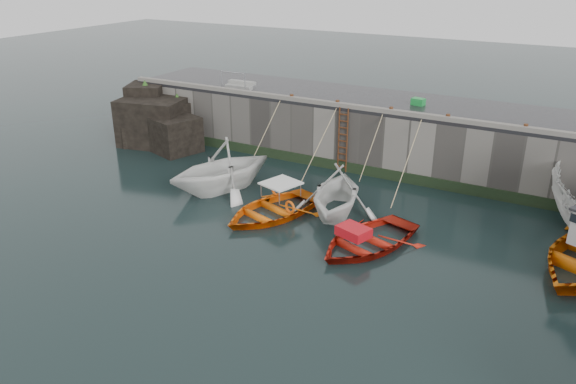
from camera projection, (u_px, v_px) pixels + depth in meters
The scene contains 22 objects.
ground at pixel (276, 273), 18.82m from camera, with size 120.00×120.00×0.00m, color black.
quay_back at pixel (400, 134), 28.30m from camera, with size 30.00×5.00×3.00m, color slate.
road_back at pixel (402, 104), 27.69m from camera, with size 30.00×5.00×0.16m, color black.
kerb_back at pixel (386, 111), 25.72m from camera, with size 30.00×0.30×0.20m, color slate.
algae_back at pixel (381, 173), 26.74m from camera, with size 30.00×0.08×0.50m, color black.
rock_outcrop at pixel (158, 121), 31.44m from camera, with size 5.85×4.24×3.41m.
ladder at pixel (343, 140), 27.08m from camera, with size 0.51×0.08×3.20m.
boat_near_white at pixel (222, 189), 25.59m from camera, with size 4.39×5.09×2.68m, color white.
boat_near_white_rope at pixel (264, 165), 28.54m from camera, with size 0.04×3.50×3.10m, color tan, non-canonical shape.
boat_near_blue at pixel (272, 214), 23.09m from camera, with size 3.33×4.66×0.97m, color orange.
boat_near_blue_rope at pixel (318, 181), 26.53m from camera, with size 0.04×4.41×3.10m, color tan, non-canonical shape.
boat_near_blacktrim at pixel (335, 212), 23.27m from camera, with size 3.84×4.45×2.35m, color white.
boat_near_blacktrim_rope at pixel (367, 184), 26.14m from camera, with size 0.04×3.35×3.10m, color tan, non-canonical shape.
boat_near_navy at pixel (367, 245), 20.65m from camera, with size 3.29×4.61×0.96m, color red.
boat_near_navy_rope at pixel (406, 201), 24.33m from camera, with size 0.04×4.90×3.10m, color tan, non-canonical shape.
fish_crate at pixel (418, 102), 27.06m from camera, with size 0.60×0.42×0.33m, color #1A9038.
railing at pixel (240, 84), 30.48m from camera, with size 1.60×1.05×1.00m.
bollard_a at pixel (292, 97), 28.02m from camera, with size 0.18×0.18×0.28m, color #3F1E0F.
bollard_b at pixel (337, 103), 26.91m from camera, with size 0.18×0.18×0.28m, color #3F1E0F.
bollard_c at pixel (391, 110), 25.70m from camera, with size 0.18×0.18×0.28m, color #3F1E0F.
bollard_d at pixel (448, 117), 24.54m from camera, with size 0.18×0.18×0.28m, color #3F1E0F.
bollard_e at pixel (526, 127), 23.11m from camera, with size 0.18×0.18×0.28m, color #3F1E0F.
Camera 1 is at (8.26, -14.03, 9.84)m, focal length 35.00 mm.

